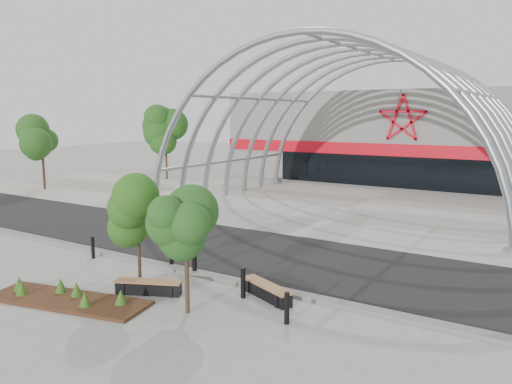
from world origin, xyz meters
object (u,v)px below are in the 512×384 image
at_px(street_tree_0, 138,211).
at_px(bollard_2, 171,255).
at_px(street_tree_1, 186,220).
at_px(bench_0, 149,287).
at_px(bench_1, 267,291).

height_order(street_tree_0, bollard_2, street_tree_0).
distance_m(street_tree_1, bench_0, 3.49).
distance_m(bench_0, bollard_2, 3.04).
relative_size(street_tree_0, street_tree_1, 0.93).
height_order(bench_0, bollard_2, bollard_2).
distance_m(street_tree_1, bench_1, 3.83).
relative_size(bench_0, bench_1, 0.99).
xyz_separation_m(street_tree_0, bollard_2, (-0.61, 2.32, -2.21)).
relative_size(bench_1, bollard_2, 2.30).
bearing_deg(street_tree_0, bench_0, -25.81).
bearing_deg(bench_1, bench_0, -153.19).
bearing_deg(bollard_2, bench_0, -62.67).
bearing_deg(bench_0, street_tree_0, 154.19).
bearing_deg(bench_0, bench_1, 26.81).
xyz_separation_m(street_tree_0, bench_1, (4.35, 1.43, -2.48)).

